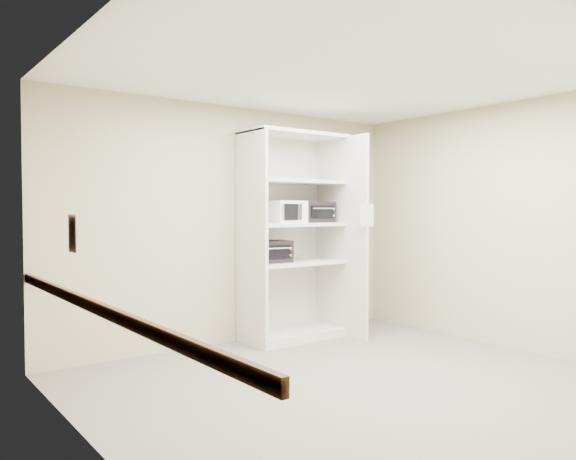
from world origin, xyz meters
TOP-DOWN VIEW (x-y plane):
  - floor at (0.00, 0.00)m, footprint 4.50×4.00m
  - ceiling at (0.00, 0.00)m, footprint 4.50×4.00m
  - wall_back at (0.00, 2.00)m, footprint 4.50×0.02m
  - wall_left at (-2.25, 0.00)m, footprint 0.02×4.00m
  - wall_right at (2.25, 0.00)m, footprint 0.02×4.00m
  - shelving_unit at (0.67, 1.70)m, footprint 1.24×0.92m
  - microwave at (0.48, 1.68)m, footprint 0.45×0.36m
  - toaster_oven_upper at (0.95, 1.72)m, footprint 0.43×0.33m
  - toaster_oven_lower at (0.29, 1.72)m, footprint 0.48×0.39m
  - paper_sign at (1.20, 1.07)m, footprint 0.20×0.01m
  - chair_rail at (-2.23, 0.00)m, footprint 0.04×3.98m
  - wall_poster at (-2.24, 0.48)m, footprint 0.01×0.19m

SIDE VIEW (x-z plane):
  - floor at x=0.00m, z-range -0.01..0.01m
  - chair_rail at x=-2.23m, z-range 0.86..0.94m
  - toaster_oven_lower at x=0.29m, z-range 0.92..1.17m
  - shelving_unit at x=0.67m, z-range -0.08..2.34m
  - wall_back at x=0.00m, z-range 0.00..2.70m
  - wall_left at x=-2.25m, z-range 0.00..2.70m
  - wall_right at x=2.25m, z-range 0.00..2.70m
  - wall_poster at x=-2.24m, z-range 1.22..1.49m
  - paper_sign at x=1.20m, z-range 1.33..1.59m
  - toaster_oven_upper at x=0.95m, z-range 1.37..1.62m
  - microwave at x=0.48m, z-range 1.37..1.63m
  - ceiling at x=0.00m, z-range 2.70..2.71m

